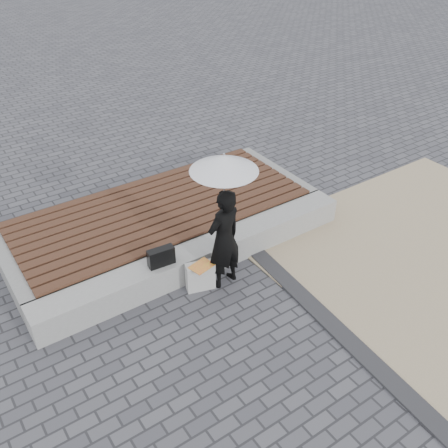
# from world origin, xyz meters

# --- Properties ---
(ground) EXTENTS (80.00, 80.00, 0.00)m
(ground) POSITION_xyz_m (0.00, 0.00, 0.00)
(ground) COLOR #4F4F54
(ground) RESTS_ON ground
(edging_band) EXTENTS (0.61, 5.20, 0.04)m
(edging_band) POSITION_xyz_m (0.75, -0.50, 0.02)
(edging_band) COLOR #2F2F31
(edging_band) RESTS_ON ground
(seating_ledge) EXTENTS (5.00, 0.45, 0.40)m
(seating_ledge) POSITION_xyz_m (0.00, 1.60, 0.20)
(seating_ledge) COLOR #AEAEA8
(seating_ledge) RESTS_ON ground
(timber_platform) EXTENTS (5.00, 2.00, 0.40)m
(timber_platform) POSITION_xyz_m (0.00, 2.80, 0.20)
(timber_platform) COLOR gray
(timber_platform) RESTS_ON ground
(timber_decking) EXTENTS (4.60, 2.00, 0.04)m
(timber_decking) POSITION_xyz_m (0.00, 2.80, 0.42)
(timber_decking) COLOR #52301E
(timber_decking) RESTS_ON timber_platform
(woman) EXTENTS (0.60, 0.44, 1.51)m
(woman) POSITION_xyz_m (0.10, 1.14, 0.75)
(woman) COLOR black
(woman) RESTS_ON ground
(parasol) EXTENTS (0.86, 0.86, 1.10)m
(parasol) POSITION_xyz_m (0.10, 1.14, 1.90)
(parasol) COLOR #A6A5AA
(parasol) RESTS_ON ground
(handbag) EXTENTS (0.38, 0.16, 0.26)m
(handbag) POSITION_xyz_m (-0.67, 1.54, 0.53)
(handbag) COLOR black
(handbag) RESTS_ON seating_ledge
(canvas_tote) EXTENTS (0.43, 0.27, 0.42)m
(canvas_tote) POSITION_xyz_m (-0.25, 1.22, 0.21)
(canvas_tote) COLOR #BCBCB7
(canvas_tote) RESTS_ON ground
(magazine) EXTENTS (0.36, 0.30, 0.01)m
(magazine) POSITION_xyz_m (-0.25, 1.17, 0.42)
(magazine) COLOR #F53835
(magazine) RESTS_ON canvas_tote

